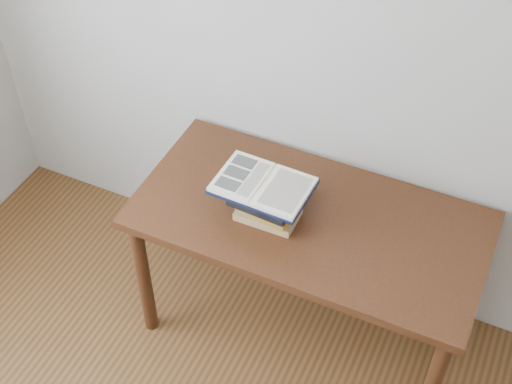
% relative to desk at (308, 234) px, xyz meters
% --- Properties ---
extents(room_shell, '(3.54, 3.54, 2.62)m').
position_rel_desk_xyz_m(room_shell, '(-0.07, -1.37, 1.00)').
color(room_shell, '#ADACA3').
rests_on(room_shell, ground).
extents(desk, '(1.36, 0.68, 0.73)m').
position_rel_desk_xyz_m(desk, '(0.00, 0.00, 0.00)').
color(desk, '#462211').
rests_on(desk, ground).
extents(book_stack, '(0.26, 0.18, 0.13)m').
position_rel_desk_xyz_m(book_stack, '(-0.15, -0.06, 0.16)').
color(book_stack, tan).
rests_on(book_stack, desk).
extents(open_book, '(0.37, 0.26, 0.03)m').
position_rel_desk_xyz_m(open_book, '(-0.18, -0.05, 0.24)').
color(open_book, black).
rests_on(open_book, book_stack).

